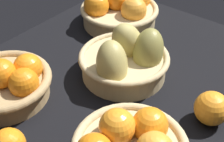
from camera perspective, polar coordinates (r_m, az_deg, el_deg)
The scene contains 5 objects.
market_tray at distance 87.12cm, azimuth 0.86°, elevation -1.45°, with size 84.00×72.00×3.00cm, color black.
basket_near_left at distance 106.17cm, azimuth 1.41°, elevation 10.48°, with size 24.88×24.88×11.85cm.
basket_near_right at distance 81.42cm, azimuth -17.98°, elevation -1.74°, with size 22.96×22.96×10.96cm.
basket_center_pears at distance 83.19cm, azimuth 2.40°, elevation 2.00°, with size 24.91×23.26×15.01cm.
loose_orange_back_gap at distance 74.57cm, azimuth 16.88°, elevation -6.30°, with size 7.63×7.63×7.63cm, color orange.
Camera 1 is at (53.11, 40.83, 57.21)cm, focal length 52.54 mm.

